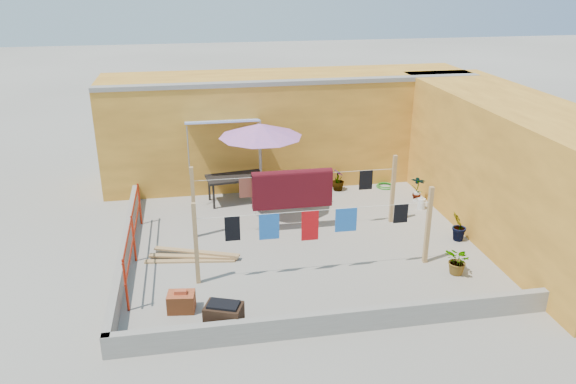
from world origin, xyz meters
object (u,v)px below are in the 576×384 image
Objects in this scene: brazier at (224,318)px; green_hose at (385,186)px; brick_stack at (181,302)px; water_jug_b at (417,196)px; patio_umbrella at (260,131)px; white_basin at (324,319)px; outdoor_table at (236,179)px; plant_back_a at (311,192)px; water_jug_a at (421,204)px.

brazier reaches higher than green_hose.
brick_stack is 7.87m from water_jug_b.
patio_umbrella is 5.18m from brick_stack.
water_jug_b is at bearing 41.92° from brazier.
water_jug_b is (3.94, 5.20, 0.09)m from white_basin.
patio_umbrella reaches higher than outdoor_table.
brazier is 1.01× the size of plant_back_a.
green_hose is at bearing 61.79° from white_basin.
water_jug_a reaches higher than green_hose.
outdoor_table reaches higher than brazier.
plant_back_a is (3.54, 4.68, 0.19)m from brick_stack.
brick_stack is at bearing -106.34° from outdoor_table.
brazier is 1.45× the size of green_hose.
white_basin is (1.06, -6.08, -0.64)m from outdoor_table.
brick_stack is at bearing -116.63° from patio_umbrella.
plant_back_a reaches higher than water_jug_b.
plant_back_a is at bearing -160.02° from green_hose.
patio_umbrella is at bearing 174.80° from water_jug_a.
green_hose is at bearing 112.92° from water_jug_b.
green_hose is (-0.42, 1.74, -0.11)m from water_jug_a.
brazier is (0.76, -0.82, 0.09)m from brick_stack.
green_hose is 0.70× the size of plant_back_a.
patio_umbrella is 4.85m from water_jug_a.
white_basin is at bearing -118.21° from green_hose.
white_basin is at bearing -80.10° from outdoor_table.
brick_stack reaches higher than white_basin.
white_basin is (0.48, -5.05, -2.26)m from patio_umbrella.
brick_stack is 1.12m from brazier.
brick_stack is at bearing -137.23° from green_hose.
brick_stack is at bearing 132.77° from brazier.
brick_stack is (-1.54, -5.26, -0.49)m from outdoor_table.
plant_back_a is at bearing 52.85° from brick_stack.
white_basin reaches higher than green_hose.
patio_umbrella reaches higher than white_basin.
outdoor_table is 3.07× the size of brick_stack.
outdoor_table is 5.11m from water_jug_b.
water_jug_b is at bearing 80.21° from water_jug_a.
outdoor_table is 2.22× the size of brazier.
brazier reaches higher than water_jug_a.
plant_back_a is at bearing 63.10° from brazier.
brazier is 7.36m from water_jug_a.
green_hose is (6.04, 5.58, -0.16)m from brick_stack.
patio_umbrella reaches higher than green_hose.
plant_back_a is at bearing 80.27° from white_basin.
white_basin is at bearing -99.73° from plant_back_a.
outdoor_table reaches higher than water_jug_a.
patio_umbrella is 1.57× the size of outdoor_table.
water_jug_b is 0.58× the size of green_hose.
water_jug_a is at bearing 50.43° from white_basin.
patio_umbrella is 5.61m from brazier.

